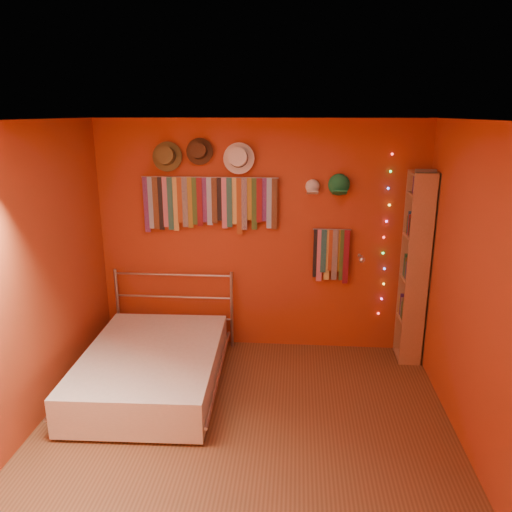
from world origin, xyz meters
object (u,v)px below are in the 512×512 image
(bookshelf, at_px, (419,268))
(bed, at_px, (152,367))
(reading_lamp, at_px, (362,259))
(tie_rack, at_px, (208,202))

(bookshelf, xyz_separation_m, bed, (-2.61, -0.81, -0.81))
(reading_lamp, bearing_deg, bed, -158.03)
(bookshelf, bearing_deg, reading_lamp, 179.09)
(bookshelf, distance_m, bed, 2.85)
(reading_lamp, xyz_separation_m, bed, (-2.02, -0.82, -0.89))
(tie_rack, bearing_deg, reading_lamp, -5.15)
(bookshelf, bearing_deg, bed, -162.79)
(bed, bearing_deg, reading_lamp, 20.10)
(tie_rack, height_order, bed, tie_rack)
(tie_rack, distance_m, bed, 1.78)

